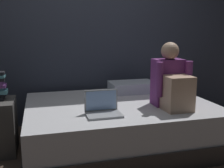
# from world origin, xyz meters

# --- Properties ---
(ground_plane) EXTENTS (8.00, 8.00, 0.00)m
(ground_plane) POSITION_xyz_m (0.00, 0.00, 0.00)
(ground_plane) COLOR #47382D
(wall_back) EXTENTS (5.60, 0.10, 2.70)m
(wall_back) POSITION_xyz_m (0.00, 1.20, 1.35)
(wall_back) COLOR #383D4C
(wall_back) RESTS_ON ground_plane
(bed) EXTENTS (2.00, 1.50, 0.47)m
(bed) POSITION_xyz_m (0.20, 0.30, 0.23)
(bed) COLOR #332D2B
(bed) RESTS_ON ground_plane
(person_sitting) EXTENTS (0.39, 0.44, 0.66)m
(person_sitting) POSITION_xyz_m (0.66, 0.00, 0.72)
(person_sitting) COLOR #75337A
(person_sitting) RESTS_ON bed
(laptop) EXTENTS (0.32, 0.23, 0.22)m
(laptop) POSITION_xyz_m (-0.07, -0.07, 0.52)
(laptop) COLOR #9EA0A5
(laptop) RESTS_ON bed
(pillow) EXTENTS (0.56, 0.36, 0.13)m
(pillow) POSITION_xyz_m (0.51, 0.75, 0.53)
(pillow) COLOR silver
(pillow) RESTS_ON bed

